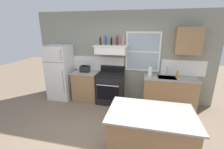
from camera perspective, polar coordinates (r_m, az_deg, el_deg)
ground_plane at (r=3.34m, az=-4.19°, el=-24.73°), size 16.00×16.00×0.00m
back_wall at (r=4.74m, az=3.78°, el=6.42°), size 5.40×0.11×2.70m
refrigerator at (r=5.17m, az=-18.70°, el=0.80°), size 0.70×0.72×1.71m
counter_left_of_stove at (r=4.97m, az=-9.48°, el=-4.03°), size 0.79×0.63×0.91m
toaster at (r=4.81m, az=-10.07°, el=2.13°), size 0.30×0.20×0.19m
stove_range at (r=4.70m, az=-0.56°, el=-4.95°), size 0.76×0.69×1.09m
range_hood_shelf at (r=4.49m, az=-0.31°, el=9.37°), size 0.96×0.52×0.24m
bottle_brown_stout at (r=4.59m, az=-4.36°, el=12.31°), size 0.06×0.06×0.24m
bottle_blue_liqueur at (r=4.53m, az=-2.37°, el=12.51°), size 0.07×0.07×0.29m
bottle_balsamic_dark at (r=4.51m, az=-0.25°, el=12.19°), size 0.06×0.06×0.23m
bottle_red_label_wine at (r=4.48m, az=1.93°, el=12.44°), size 0.07×0.07×0.28m
bottle_rose_pink at (r=4.45m, az=4.15°, el=12.42°), size 0.07×0.07×0.29m
counter_right_with_sink at (r=4.67m, az=20.42°, el=-6.32°), size 1.43×0.63×0.91m
sink_faucet at (r=4.55m, az=19.84°, el=1.52°), size 0.03×0.17×0.28m
paper_towel_roll at (r=4.43m, az=14.02°, el=1.10°), size 0.11×0.11×0.27m
dish_soap_bottle at (r=4.62m, az=23.18°, el=0.27°), size 0.06×0.06×0.18m
kitchen_island at (r=2.88m, az=13.80°, el=-21.27°), size 1.40×0.90×0.91m
upper_cabinet_right at (r=4.54m, az=26.58°, el=11.21°), size 0.64×0.32×0.70m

